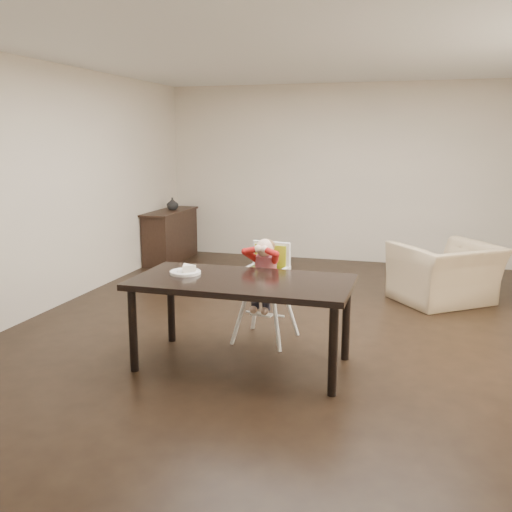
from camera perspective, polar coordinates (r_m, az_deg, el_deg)
The scene contains 8 objects.
ground at distance 5.73m, azimuth 5.87°, elevation -7.59°, with size 7.00×7.00×0.00m, color black.
room_walls at distance 5.41m, azimuth 6.29°, elevation 11.28°, with size 6.02×7.02×2.71m.
dining_table at distance 4.72m, azimuth -1.40°, elevation -3.26°, with size 1.80×0.90×0.75m.
high_chair at distance 5.33m, azimuth 1.06°, elevation -1.28°, with size 0.46×0.46×0.98m.
plate at distance 4.91m, azimuth -7.00°, elevation -1.47°, with size 0.34×0.34×0.08m.
armchair at distance 6.95m, azimuth 18.48°, elevation -0.73°, with size 1.06×0.69×0.93m, color tan.
sideboard at distance 8.98m, azimuth -8.54°, elevation 2.03°, with size 0.44×1.26×0.79m.
vase at distance 9.01m, azimuth -8.35°, elevation 5.18°, with size 0.18×0.19×0.18m, color #99999E.
Camera 1 is at (0.95, -5.33, 1.89)m, focal length 40.00 mm.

